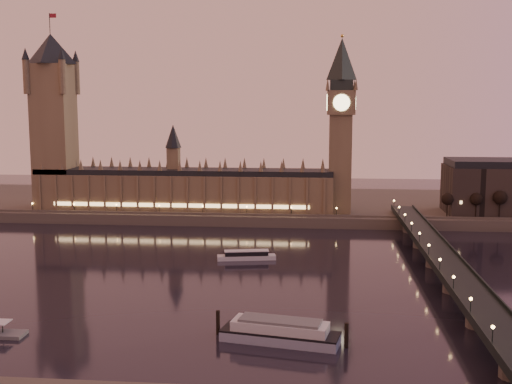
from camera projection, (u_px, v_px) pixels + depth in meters
ground at (219, 273)px, 268.92m from camera, size 700.00×700.00×0.00m
far_embankment at (301, 205)px, 428.36m from camera, size 560.00×130.00×6.00m
palace_of_westminster at (184, 184)px, 389.01m from camera, size 180.00×26.62×52.00m
victoria_tower at (53, 111)px, 390.49m from camera, size 31.68×31.68×118.00m
big_ben at (341, 115)px, 374.31m from camera, size 17.68×17.68×104.00m
westminster_bridge at (442, 265)px, 259.51m from camera, size 13.20×260.00×15.30m
bare_tree_0 at (451, 200)px, 363.15m from camera, size 6.89×6.89×14.02m
bare_tree_1 at (476, 200)px, 361.83m from camera, size 6.89×6.89×14.02m
bare_tree_2 at (502, 200)px, 360.51m from camera, size 6.89×6.89×14.02m
cruise_boat_a at (247, 255)px, 292.03m from camera, size 27.11×10.53×4.24m
moored_barge at (280, 332)px, 190.95m from camera, size 40.13×16.37×7.49m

